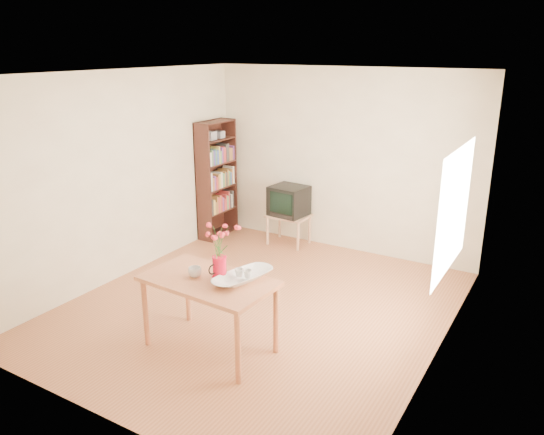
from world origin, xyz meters
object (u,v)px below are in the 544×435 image
Objects in this scene: pitcher at (220,268)px; mug at (195,272)px; bowl at (242,260)px; table at (209,288)px; television at (289,200)px.

pitcher is 1.82× the size of mug.
bowl is at bearing 36.11° from pitcher.
mug is (-0.14, -0.03, 0.14)m from table.
bowl is at bearing -177.98° from mug.
mug is 0.29× the size of bowl.
table is 0.23m from pitcher.
bowl reaches higher than mug.
mug is (-0.23, -0.09, -0.06)m from pitcher.
bowl is 0.79× the size of television.
table is 3.03× the size of bowl.
bowl is (0.44, 0.17, 0.15)m from mug.
television is (-0.84, 2.90, -0.17)m from pitcher.
pitcher is at bearing -177.87° from mug.
bowl is (0.21, 0.08, 0.10)m from pitcher.
pitcher is 0.54× the size of bowl.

